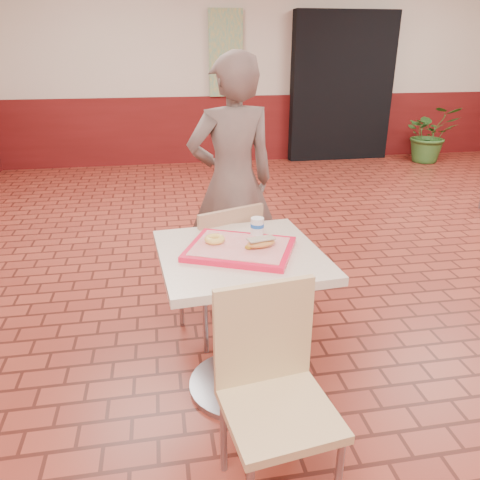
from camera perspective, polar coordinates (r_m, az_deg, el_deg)
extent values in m
cube|color=maroon|center=(3.33, 22.10, -10.03)|extent=(8.00, 10.00, 0.01)
cube|color=beige|center=(7.52, 3.06, 21.01)|extent=(8.00, 0.01, 3.00)
cube|color=#581111|center=(7.59, 2.94, 13.44)|extent=(8.00, 0.04, 1.00)
cube|color=black|center=(7.78, 12.29, 17.66)|extent=(1.60, 0.22, 2.20)
cube|color=gray|center=(7.35, -1.73, 21.77)|extent=(0.50, 0.03, 1.20)
cube|color=beige|center=(2.23, 0.00, -1.92)|extent=(0.75, 0.75, 0.04)
cylinder|color=gray|center=(2.42, 0.00, -10.52)|extent=(0.08, 0.08, 0.75)
cylinder|color=gray|center=(2.64, 0.00, -17.11)|extent=(0.55, 0.55, 0.03)
cube|color=#D6B580|center=(1.89, 4.83, -20.28)|extent=(0.46, 0.46, 0.04)
cube|color=#D6B580|center=(1.88, 2.92, -11.26)|extent=(0.41, 0.08, 0.44)
cylinder|color=gray|center=(2.00, 11.88, -26.73)|extent=(0.03, 0.03, 0.40)
cylinder|color=gray|center=(2.12, -2.02, -22.56)|extent=(0.03, 0.03, 0.40)
cylinder|color=gray|center=(2.21, 7.27, -20.47)|extent=(0.03, 0.03, 0.40)
cube|color=tan|center=(2.88, -2.85, -3.95)|extent=(0.52, 0.52, 0.04)
cube|color=tan|center=(2.64, -1.05, -0.79)|extent=(0.39, 0.17, 0.44)
cylinder|color=gray|center=(3.19, -1.53, -5.52)|extent=(0.03, 0.03, 0.39)
cylinder|color=gray|center=(3.06, -7.22, -7.07)|extent=(0.03, 0.03, 0.39)
cylinder|color=gray|center=(2.94, 1.87, -8.25)|extent=(0.03, 0.03, 0.39)
cylinder|color=gray|center=(2.79, -4.21, -10.13)|extent=(0.03, 0.03, 0.39)
imported|color=#6D5B55|center=(3.20, -0.94, 7.00)|extent=(0.68, 0.51, 1.68)
cube|color=red|center=(2.22, 0.00, -1.11)|extent=(0.48, 0.37, 0.03)
cube|color=#E18585|center=(2.21, 0.00, -0.76)|extent=(0.43, 0.32, 0.00)
torus|color=#F4C759|center=(2.25, -3.11, 0.11)|extent=(0.12, 0.12, 0.03)
ellipsoid|color=#CF823C|center=(2.19, 2.57, -0.40)|extent=(0.16, 0.10, 0.04)
cube|color=#EBE8CC|center=(2.18, 2.58, 0.15)|extent=(0.14, 0.09, 0.01)
ellipsoid|color=#A67117|center=(2.17, 1.05, -0.87)|extent=(0.04, 0.03, 0.02)
cylinder|color=white|center=(2.34, 2.12, 1.72)|extent=(0.07, 0.07, 0.08)
cylinder|color=blue|center=(2.34, 2.12, 1.81)|extent=(0.07, 0.07, 0.02)
imported|color=#356729|center=(8.02, 22.15, 11.89)|extent=(0.90, 0.81, 0.87)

